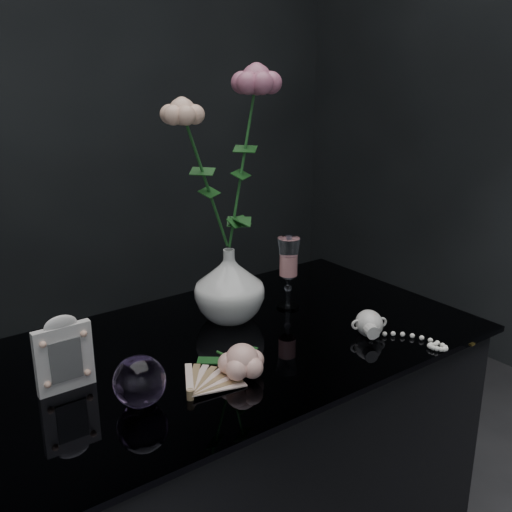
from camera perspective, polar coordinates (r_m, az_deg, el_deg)
table at (r=1.43m, az=-2.63°, el=-22.06°), size 1.05×0.58×0.76m
vase at (r=1.30m, az=-2.55°, el=-2.77°), size 0.19×0.19×0.16m
wine_glass at (r=1.36m, az=3.10°, el=-1.65°), size 0.07×0.07×0.17m
picture_frame at (r=1.08m, az=-17.86°, el=-8.80°), size 0.10×0.08×0.14m
paperweight at (r=1.01m, az=-11.03°, el=-11.63°), size 0.11×0.11×0.09m
paper_fan at (r=1.03m, az=-6.28°, el=-12.90°), size 0.24×0.21×0.02m
loose_rose at (r=1.08m, az=-1.34°, el=-9.95°), size 0.15×0.19×0.06m
pearl_jar at (r=1.26m, az=10.74°, el=-6.22°), size 0.26×0.26×0.06m
roses at (r=1.23m, az=-2.69°, el=9.59°), size 0.27×0.12×0.43m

